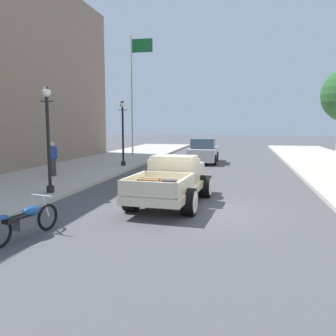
{
  "coord_description": "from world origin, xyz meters",
  "views": [
    {
      "loc": [
        1.76,
        -10.58,
        2.66
      ],
      "look_at": [
        -0.99,
        2.39,
        1.0
      ],
      "focal_mm": 38.23,
      "sensor_mm": 36.0,
      "label": 1
    }
  ],
  "objects": [
    {
      "name": "motorcycle_parked",
      "position": [
        -3.14,
        -3.4,
        0.44
      ],
      "size": [
        0.7,
        2.09,
        0.93
      ],
      "color": "black",
      "rests_on": "ground"
    },
    {
      "name": "car_background_silver",
      "position": [
        -0.89,
        13.54,
        0.77
      ],
      "size": [
        1.93,
        4.33,
        1.65
      ],
      "color": "#B7B7BC",
      "rests_on": "ground"
    },
    {
      "name": "flagpole",
      "position": [
        -6.56,
        16.33,
        5.77
      ],
      "size": [
        1.74,
        0.16,
        9.16
      ],
      "color": "#B2B2B7",
      "rests_on": "sidewalk_left"
    },
    {
      "name": "street_lamp_near",
      "position": [
        -5.12,
        1.12,
        2.39
      ],
      "size": [
        0.5,
        0.32,
        3.85
      ],
      "color": "black",
      "rests_on": "sidewalk_left"
    },
    {
      "name": "ground_plane",
      "position": [
        0.0,
        0.0,
        0.0
      ],
      "size": [
        140.0,
        140.0,
        0.0
      ],
      "primitive_type": "plane",
      "color": "#47474C"
    },
    {
      "name": "street_lamp_far",
      "position": [
        -5.28,
        9.7,
        2.39
      ],
      "size": [
        0.5,
        0.32,
        3.85
      ],
      "color": "black",
      "rests_on": "sidewalk_left"
    },
    {
      "name": "hotrod_truck_cream",
      "position": [
        -0.53,
        1.13,
        0.75
      ],
      "size": [
        2.41,
        5.03,
        1.58
      ],
      "color": "beige",
      "rests_on": "ground"
    },
    {
      "name": "pedestrian_sidewalk_left",
      "position": [
        -7.15,
        4.87,
        1.09
      ],
      "size": [
        0.53,
        0.22,
        1.65
      ],
      "color": "#333338",
      "rests_on": "sidewalk_left"
    }
  ]
}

